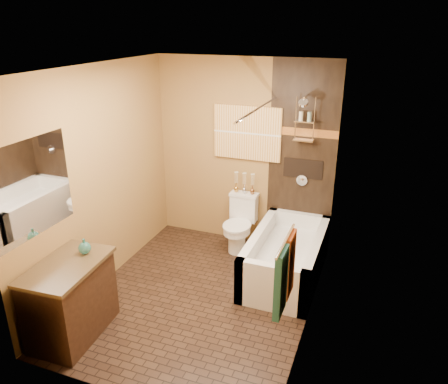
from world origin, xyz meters
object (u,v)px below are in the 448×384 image
at_px(bathtub, 286,260).
at_px(vanity, 71,299).
at_px(sunset_painting, 247,133).
at_px(toilet, 240,223).

height_order(bathtub, vanity, vanity).
xyz_separation_m(bathtub, vanity, (-1.72, -1.75, 0.17)).
bearing_deg(vanity, bathtub, 41.67).
xyz_separation_m(sunset_painting, vanity, (-0.98, -2.48, -1.15)).
relative_size(toilet, vanity, 0.81).
bearing_deg(toilet, sunset_painting, 90.39).
xyz_separation_m(sunset_painting, toilet, (-0.00, -0.25, -1.17)).
height_order(bathtub, toilet, toilet).
distance_m(sunset_painting, toilet, 1.20).
xyz_separation_m(toilet, vanity, (-0.98, -2.22, 0.02)).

